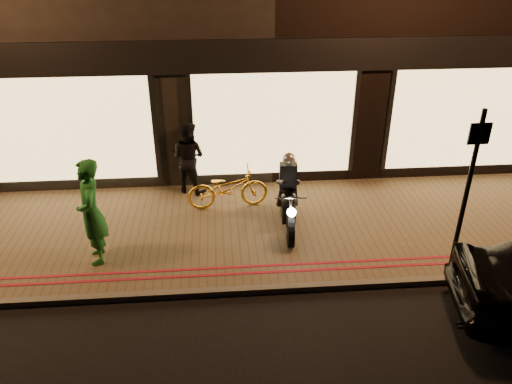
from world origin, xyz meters
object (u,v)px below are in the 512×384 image
(bicycle_gold, at_px, (228,188))
(person_green, at_px, (91,212))
(sign_post, at_px, (468,187))
(motorcycle, at_px, (288,200))

(bicycle_gold, relative_size, person_green, 0.87)
(bicycle_gold, bearing_deg, sign_post, -130.15)
(motorcycle, height_order, bicycle_gold, motorcycle)
(sign_post, distance_m, person_green, 6.40)
(person_green, bearing_deg, sign_post, 69.31)
(motorcycle, distance_m, sign_post, 3.36)
(bicycle_gold, height_order, person_green, person_green)
(sign_post, height_order, bicycle_gold, sign_post)
(motorcycle, relative_size, person_green, 0.98)
(sign_post, relative_size, bicycle_gold, 1.73)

